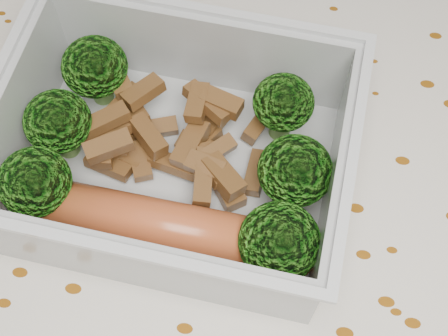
# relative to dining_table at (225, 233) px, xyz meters

# --- Properties ---
(dining_table) EXTENTS (1.40, 0.90, 0.75)m
(dining_table) POSITION_rel_dining_table_xyz_m (0.00, 0.00, 0.00)
(dining_table) COLOR brown
(dining_table) RESTS_ON ground
(tablecloth) EXTENTS (1.46, 0.96, 0.19)m
(tablecloth) POSITION_rel_dining_table_xyz_m (0.00, 0.00, 0.05)
(tablecloth) COLOR silver
(tablecloth) RESTS_ON dining_table
(lunch_container) EXTENTS (0.21, 0.17, 0.07)m
(lunch_container) POSITION_rel_dining_table_xyz_m (-0.03, -0.00, 0.11)
(lunch_container) COLOR silver
(lunch_container) RESTS_ON tablecloth
(broccoli_florets) EXTENTS (0.18, 0.14, 0.05)m
(broccoli_florets) POSITION_rel_dining_table_xyz_m (-0.03, -0.00, 0.12)
(broccoli_florets) COLOR #608C3F
(broccoli_florets) RESTS_ON lunch_container
(meat_pile) EXTENTS (0.12, 0.09, 0.03)m
(meat_pile) POSITION_rel_dining_table_xyz_m (-0.03, 0.01, 0.11)
(meat_pile) COLOR brown
(meat_pile) RESTS_ON lunch_container
(sausage) EXTENTS (0.17, 0.04, 0.03)m
(sausage) POSITION_rel_dining_table_xyz_m (-0.03, -0.04, 0.11)
(sausage) COLOR #BA5229
(sausage) RESTS_ON lunch_container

